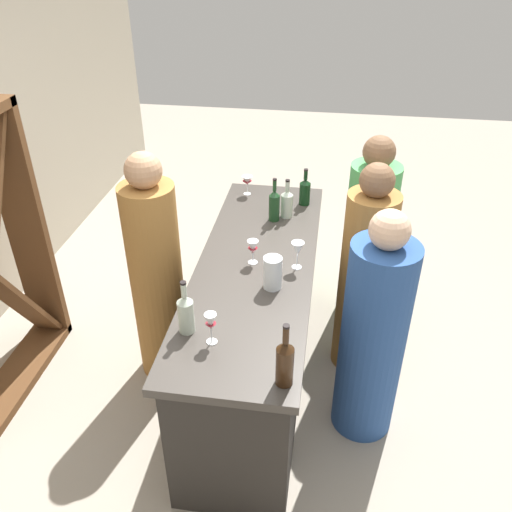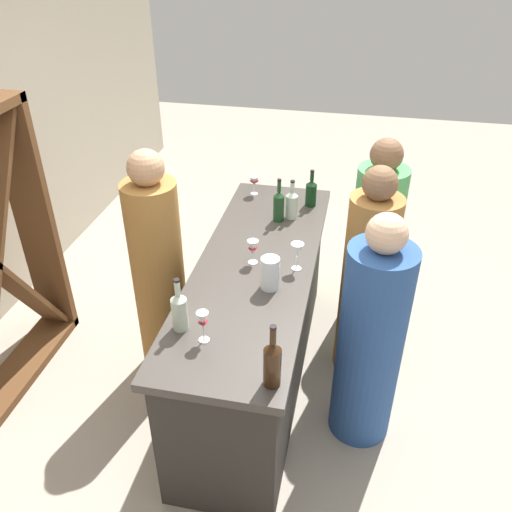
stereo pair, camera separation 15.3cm
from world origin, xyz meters
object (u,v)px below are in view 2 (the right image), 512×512
Objects in this scene: wine_bottle_second_left_clear_pale at (179,310)px; wine_glass_near_right at (203,321)px; person_left_guest at (370,342)px; person_server_behind at (159,276)px; wine_bottle_leftmost_amber_brown at (272,363)px; person_right_guest at (374,241)px; wine_glass_near_center at (253,248)px; wine_glass_far_left at (254,181)px; water_pitcher at (270,273)px; person_center_guest at (366,283)px; wine_bottle_second_right_clear_pale at (292,204)px; wine_bottle_center_olive_green at (279,205)px; wine_bottle_rightmost_dark_green at (311,192)px; wine_glass_near_left at (297,251)px.

wine_bottle_second_left_clear_pale is 0.16m from wine_glass_near_right.
person_server_behind reaches higher than person_left_guest.
person_right_guest reaches higher than wine_bottle_leftmost_amber_brown.
wine_glass_near_center is at bearing 4.82° from person_server_behind.
person_server_behind is at bearing 153.32° from wine_glass_far_left.
person_center_guest is (0.52, -0.55, -0.35)m from water_pitcher.
wine_bottle_second_right_clear_pale reaches higher than wine_glass_near_right.
wine_bottle_rightmost_dark_green is (0.27, -0.19, -0.01)m from wine_bottle_center_olive_green.
person_left_guest is (-0.89, -0.60, -0.37)m from wine_bottle_second_right_clear_pale.
wine_bottle_center_olive_green is (1.51, 0.23, -0.01)m from wine_bottle_leftmost_amber_brown.
wine_glass_near_left reaches higher than wine_glass_far_left.
wine_glass_near_center is at bearing -7.12° from wine_glass_near_right.
wine_bottle_second_right_clear_pale reaches higher than wine_bottle_rightmost_dark_green.
person_center_guest is at bearing -120.33° from wine_bottle_second_right_clear_pale.
wine_bottle_center_olive_green is at bearing -68.56° from person_left_guest.
water_pitcher is 0.88m from person_server_behind.
wine_bottle_leftmost_amber_brown is at bearing -118.23° from wine_bottle_second_left_clear_pale.
person_right_guest is at bearing -64.60° from wine_bottle_center_olive_green.
person_right_guest reaches higher than wine_glass_near_right.
wine_bottle_second_left_clear_pale is 1.73× the size of wine_glass_near_right.
wine_glass_far_left is at bearing 11.41° from wine_glass_near_center.
wine_bottle_second_left_clear_pale is 0.19× the size of person_server_behind.
person_left_guest is at bearing -109.94° from wine_glass_near_center.
wine_glass_near_right is 0.56m from water_pitcher.
wine_bottle_second_left_clear_pale reaches higher than wine_glass_near_left.
wine_bottle_rightmost_dark_green is 0.87m from wine_glass_near_center.
person_right_guest is (1.11, -0.60, -0.38)m from water_pitcher.
person_left_guest is 0.56m from person_center_guest.
wine_glass_near_left is (-0.57, -0.21, 0.01)m from wine_bottle_center_olive_green.
wine_glass_far_left is (1.66, 0.09, -0.02)m from wine_glass_near_right.
wine_bottle_center_olive_green is 0.56m from wine_glass_near_center.
person_center_guest is at bearing -140.06° from wine_bottle_rightmost_dark_green.
person_left_guest is at bearing -142.07° from wine_glass_far_left.
wine_bottle_leftmost_amber_brown is at bearing 38.35° from person_left_guest.
person_right_guest is at bearing -66.39° from wine_bottle_second_right_clear_pale.
wine_bottle_second_right_clear_pale is 0.74m from person_center_guest.
person_server_behind is at bearing 87.72° from wine_glass_near_center.
person_left_guest is (-0.26, -0.48, -0.40)m from wine_glass_near_left.
person_right_guest is at bearing -40.21° from wine_glass_near_center.
wine_bottle_leftmost_amber_brown is 0.23× the size of person_right_guest.
wine_bottle_rightmost_dark_green is 1.56× the size of wine_glass_near_right.
person_center_guest reaches higher than wine_bottle_center_olive_green.
wine_bottle_second_right_clear_pale is (1.57, 0.15, -0.02)m from wine_bottle_leftmost_amber_brown.
wine_bottle_center_olive_green is 1.13× the size of wine_bottle_rightmost_dark_green.
wine_glass_near_left is 1.09m from person_right_guest.
wine_bottle_rightmost_dark_green is at bearing -35.01° from wine_bottle_center_olive_green.
wine_bottle_second_left_clear_pale is 0.59m from water_pitcher.
water_pitcher is 0.13× the size of person_left_guest.
wine_glass_near_right is at bearing 153.52° from wine_glass_near_left.
wine_bottle_leftmost_amber_brown reaches higher than wine_glass_near_right.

